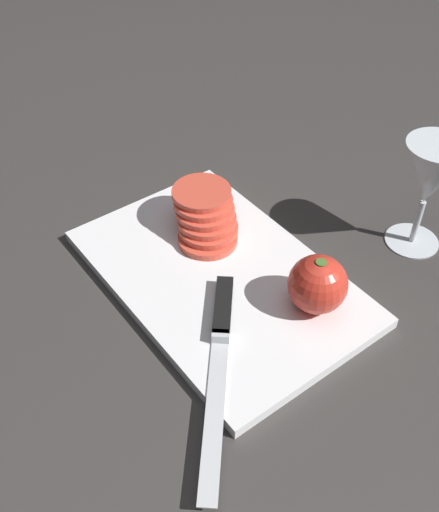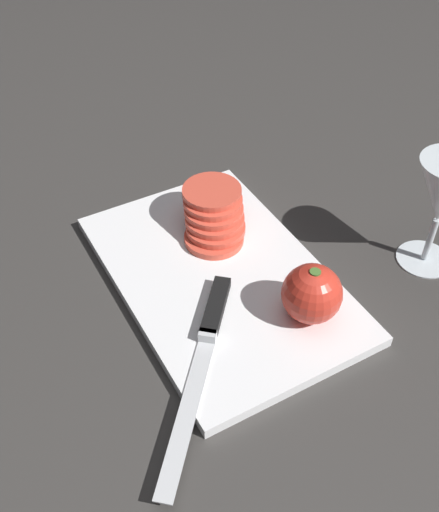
# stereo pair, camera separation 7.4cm
# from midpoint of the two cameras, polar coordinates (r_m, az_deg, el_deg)

# --- Properties ---
(ground_plane) EXTENTS (3.00, 3.00, 0.00)m
(ground_plane) POSITION_cam_midpoint_polar(r_m,az_deg,el_deg) (0.80, -1.52, -1.52)
(ground_plane) COLOR #383533
(cutting_board) EXTENTS (0.39, 0.25, 0.02)m
(cutting_board) POSITION_cam_midpoint_polar(r_m,az_deg,el_deg) (0.78, -2.72, -2.12)
(cutting_board) COLOR white
(cutting_board) RESTS_ON ground_plane
(wine_glass) EXTENTS (0.08, 0.08, 0.16)m
(wine_glass) POSITION_cam_midpoint_polar(r_m,az_deg,el_deg) (0.81, 16.98, 7.03)
(wine_glass) COLOR silver
(wine_glass) RESTS_ON ground_plane
(whole_tomato) EXTENTS (0.07, 0.07, 0.07)m
(whole_tomato) POSITION_cam_midpoint_polar(r_m,az_deg,el_deg) (0.71, 6.42, -2.84)
(whole_tomato) COLOR red
(whole_tomato) RESTS_ON cutting_board
(knife) EXTENTS (0.23, 0.20, 0.01)m
(knife) POSITION_cam_midpoint_polar(r_m,az_deg,el_deg) (0.70, -2.87, -7.19)
(knife) COLOR silver
(knife) RESTS_ON cutting_board
(tomato_slice_stack_near) EXTENTS (0.12, 0.10, 0.06)m
(tomato_slice_stack_near) POSITION_cam_midpoint_polar(r_m,az_deg,el_deg) (0.82, -3.91, 3.79)
(tomato_slice_stack_near) COLOR #DB4C38
(tomato_slice_stack_near) RESTS_ON cutting_board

